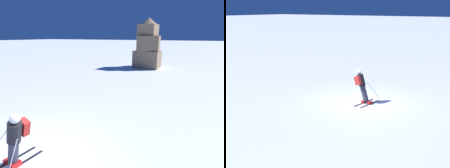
% 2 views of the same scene
% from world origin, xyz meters
% --- Properties ---
extents(ground_plane, '(300.00, 300.00, 0.00)m').
position_xyz_m(ground_plane, '(0.00, 0.00, 0.00)').
color(ground_plane, white).
extents(skier, '(1.38, 1.68, 1.73)m').
position_xyz_m(skier, '(0.11, -0.00, 0.94)').
color(skier, black).
rests_on(skier, ground).
extents(rock_pillar, '(2.76, 2.43, 5.43)m').
position_xyz_m(rock_pillar, '(-1.21, 17.03, 2.27)').
color(rock_pillar, '#7A664C').
rests_on(rock_pillar, ground).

